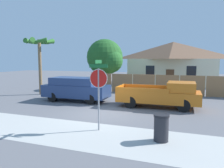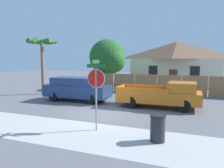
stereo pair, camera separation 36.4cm
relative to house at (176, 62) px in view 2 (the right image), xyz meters
name	(u,v)px [view 2 (the right image)]	position (x,y,z in m)	size (l,w,h in m)	color
ground_plane	(103,113)	(-2.40, -17.06, -2.75)	(80.00, 80.00, 0.00)	slate
sidewalk_strip	(69,132)	(-2.40, -20.66, -2.74)	(36.00, 3.20, 0.01)	#B2B2AD
wooden_fence	(169,85)	(0.28, -8.79, -1.87)	(14.82, 0.12, 1.84)	#997047
house	(176,62)	(0.00, 0.00, 0.00)	(10.80, 7.10, 5.30)	beige
oak_tree	(109,58)	(-6.22, -7.10, 0.51)	(3.99, 3.80, 5.24)	brown
palm_tree	(42,47)	(-10.30, -12.61, 1.48)	(2.45, 2.65, 4.94)	brown
red_suv	(77,88)	(-5.77, -14.33, -1.78)	(4.94, 2.02, 1.77)	navy
orange_pickup	(162,95)	(0.54, -14.32, -1.91)	(5.28, 2.15, 1.69)	orange
stop_sign	(96,83)	(-1.45, -19.97, -0.67)	(0.83, 0.75, 3.08)	gray
trash_bin	(158,128)	(1.30, -20.35, -2.22)	(0.59, 0.59, 1.03)	#28282D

